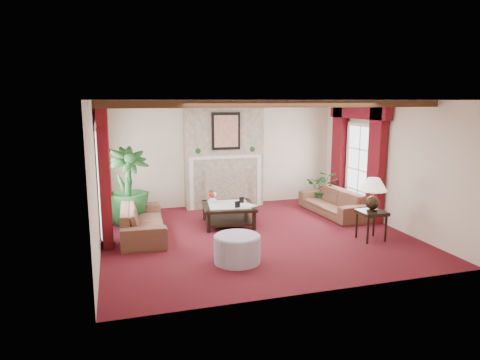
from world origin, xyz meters
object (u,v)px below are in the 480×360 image
object	(u,v)px
coffee_table	(228,215)
side_table	(371,225)
potted_palm	(128,202)
ottoman	(237,249)
sofa_left	(142,215)
sofa_right	(333,198)

from	to	relation	value
coffee_table	side_table	distance (m)	3.00
potted_palm	side_table	xyz separation A→B (m)	(4.51, -2.53, -0.18)
potted_palm	ottoman	world-z (taller)	potted_palm
sofa_left	ottoman	xyz separation A→B (m)	(1.42, -1.94, -0.19)
sofa_left	coffee_table	xyz separation A→B (m)	(1.86, 0.24, -0.19)
sofa_right	side_table	world-z (taller)	sofa_right
sofa_right	ottoman	world-z (taller)	sofa_right
side_table	ottoman	world-z (taller)	side_table
side_table	ottoman	distance (m)	2.87
coffee_table	side_table	size ratio (longest dim) A/B	1.90
potted_palm	sofa_left	bearing A→B (deg)	-76.31
side_table	potted_palm	bearing A→B (deg)	150.66
sofa_left	side_table	world-z (taller)	sofa_left
sofa_left	side_table	distance (m)	4.54
side_table	ottoman	bearing A→B (deg)	-172.16
potted_palm	ottoman	xyz separation A→B (m)	(1.66, -2.93, -0.24)
potted_palm	side_table	distance (m)	5.17
sofa_left	ottoman	size ratio (longest dim) A/B	2.75
sofa_right	ottoman	size ratio (longest dim) A/B	2.62
potted_palm	side_table	bearing A→B (deg)	-29.34
potted_palm	coffee_table	distance (m)	2.24
ottoman	coffee_table	bearing A→B (deg)	78.73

